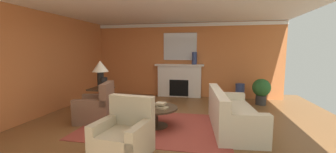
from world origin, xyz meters
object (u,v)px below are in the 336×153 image
(armchair_near_window, at_px, (96,109))
(coffee_table, at_px, (155,112))
(mantel_mirror, at_px, (180,47))
(potted_plant, at_px, (261,89))
(vase_tall_corner, at_px, (240,92))
(side_table, at_px, (101,99))
(vase_on_side_table, at_px, (104,83))
(table_lamp, at_px, (100,69))
(armchair_facing_fireplace, at_px, (124,138))
(vase_mantel_right, at_px, (194,58))
(sofa, at_px, (231,115))
(fireplace, at_px, (179,81))

(armchair_near_window, xyz_separation_m, coffee_table, (1.52, -0.11, 0.03))
(mantel_mirror, xyz_separation_m, potted_plant, (2.73, -0.81, -1.38))
(armchair_near_window, distance_m, vase_tall_corner, 4.70)
(mantel_mirror, xyz_separation_m, side_table, (-1.79, -2.67, -1.47))
(vase_on_side_table, relative_size, potted_plant, 0.37)
(table_lamp, xyz_separation_m, vase_on_side_table, (0.15, -0.12, -0.37))
(armchair_facing_fireplace, relative_size, vase_on_side_table, 3.07)
(armchair_facing_fireplace, relative_size, vase_mantel_right, 2.12)
(sofa, relative_size, coffee_table, 2.18)
(armchair_facing_fireplace, xyz_separation_m, vase_on_side_table, (-1.42, 2.04, 0.55))
(coffee_table, bearing_deg, side_table, 156.84)
(armchair_near_window, distance_m, vase_on_side_table, 0.75)
(side_table, height_order, vase_tall_corner, side_table)
(sofa, bearing_deg, fireplace, 117.51)
(fireplace, relative_size, mantel_mirror, 1.46)
(side_table, xyz_separation_m, vase_on_side_table, (0.15, -0.12, 0.45))
(side_table, distance_m, potted_plant, 4.89)
(armchair_near_window, xyz_separation_m, armchair_facing_fireplace, (1.37, -1.53, 0.00))
(table_lamp, height_order, vase_tall_corner, table_lamp)
(fireplace, distance_m, vase_on_side_table, 3.15)
(coffee_table, bearing_deg, armchair_facing_fireplace, -96.13)
(fireplace, height_order, table_lamp, table_lamp)
(table_lamp, bearing_deg, vase_mantel_right, 46.98)
(side_table, bearing_deg, vase_mantel_right, 46.98)
(vase_on_side_table, xyz_separation_m, vase_mantel_right, (2.19, 2.62, 0.59))
(armchair_near_window, distance_m, armchair_facing_fireplace, 2.06)
(fireplace, bearing_deg, vase_on_side_table, -121.47)
(armchair_near_window, xyz_separation_m, vase_tall_corner, (3.72, 2.88, -0.00))
(sofa, distance_m, coffee_table, 1.68)
(mantel_mirror, height_order, vase_mantel_right, mantel_mirror)
(mantel_mirror, height_order, armchair_facing_fireplace, mantel_mirror)
(fireplace, bearing_deg, potted_plant, -14.22)
(sofa, bearing_deg, vase_tall_corner, 79.25)
(fireplace, height_order, vase_mantel_right, vase_mantel_right)
(fireplace, distance_m, table_lamp, 3.18)
(table_lamp, distance_m, vase_on_side_table, 0.42)
(fireplace, height_order, side_table, fireplace)
(side_table, height_order, table_lamp, table_lamp)
(mantel_mirror, bearing_deg, vase_tall_corner, -11.15)
(armchair_near_window, relative_size, coffee_table, 0.95)
(mantel_mirror, xyz_separation_m, vase_mantel_right, (0.55, -0.17, -0.43))
(vase_mantel_right, bearing_deg, side_table, -133.02)
(table_lamp, bearing_deg, side_table, -90.00)
(vase_tall_corner, bearing_deg, sofa, -100.75)
(vase_mantel_right, height_order, potted_plant, vase_mantel_right)
(sofa, bearing_deg, coffee_table, -172.75)
(sofa, relative_size, armchair_facing_fireplace, 2.29)
(sofa, xyz_separation_m, vase_on_side_table, (-3.24, 0.40, 0.56))
(vase_on_side_table, xyz_separation_m, vase_tall_corner, (3.77, 2.37, -0.55))
(mantel_mirror, relative_size, table_lamp, 1.65)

